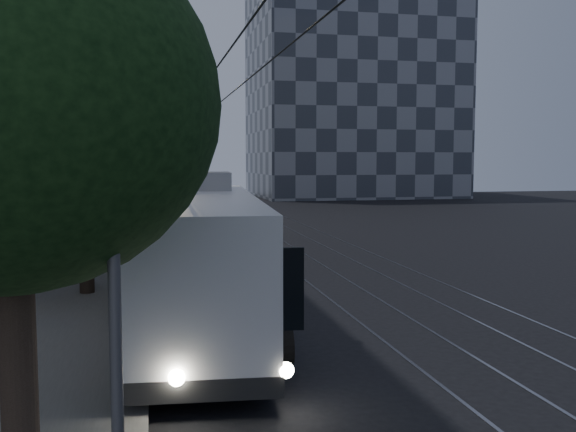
% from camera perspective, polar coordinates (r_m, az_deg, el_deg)
% --- Properties ---
extents(ground, '(120.00, 120.00, 0.00)m').
position_cam_1_polar(ground, '(18.23, 3.84, -8.19)').
color(ground, black).
rests_on(ground, ground).
extents(sidewalk, '(5.00, 90.00, 0.15)m').
position_cam_1_polar(sidewalk, '(37.38, -16.03, -1.46)').
color(sidewalk, slate).
rests_on(sidewalk, ground).
extents(tram_rails, '(4.52, 90.00, 0.02)m').
position_cam_1_polar(tram_rails, '(38.02, -0.82, -1.26)').
color(tram_rails, gray).
rests_on(tram_rails, ground).
extents(overhead_wires, '(2.23, 90.00, 6.00)m').
position_cam_1_polar(overhead_wires, '(37.07, -12.26, 3.83)').
color(overhead_wires, black).
rests_on(overhead_wires, ground).
extents(building_distant_right, '(22.00, 18.00, 24.00)m').
position_cam_1_polar(building_distant_right, '(76.02, 5.59, 10.90)').
color(building_distant_right, '#363B45').
rests_on(building_distant_right, ground).
extents(trolleybus, '(3.63, 12.78, 5.63)m').
position_cam_1_polar(trolleybus, '(16.45, -7.77, -3.46)').
color(trolleybus, silver).
rests_on(trolleybus, ground).
extents(pickup_silver, '(3.09, 6.10, 1.65)m').
position_cam_1_polar(pickup_silver, '(25.29, -10.66, -2.65)').
color(pickup_silver, '#AEAFB6').
rests_on(pickup_silver, ground).
extents(car_white_a, '(2.18, 4.29, 1.40)m').
position_cam_1_polar(car_white_a, '(34.44, -11.06, -0.85)').
color(car_white_a, silver).
rests_on(car_white_a, ground).
extents(car_white_b, '(4.10, 5.81, 1.56)m').
position_cam_1_polar(car_white_b, '(36.72, -11.13, -0.37)').
color(car_white_b, silver).
rests_on(car_white_b, ground).
extents(car_white_c, '(2.35, 4.63, 1.46)m').
position_cam_1_polar(car_white_c, '(41.71, -11.25, 0.19)').
color(car_white_c, '#B2B1B6').
rests_on(car_white_c, ground).
extents(car_white_d, '(2.91, 4.85, 1.54)m').
position_cam_1_polar(car_white_d, '(48.42, -9.88, 0.92)').
color(car_white_d, silver).
rests_on(car_white_d, ground).
extents(tree_0, '(4.98, 4.98, 7.06)m').
position_cam_1_polar(tree_0, '(8.25, -23.59, 9.12)').
color(tree_0, '#2C2218').
rests_on(tree_0, ground).
extents(tree_1, '(4.33, 4.33, 6.52)m').
position_cam_1_polar(tree_1, '(20.11, -17.74, 5.88)').
color(tree_1, '#2C2218').
rests_on(tree_1, ground).
extents(tree_2, '(4.16, 4.16, 5.85)m').
position_cam_1_polar(tree_2, '(26.36, -15.64, 4.39)').
color(tree_2, '#2C2218').
rests_on(tree_2, ground).
extents(tree_3, '(4.44, 4.44, 6.55)m').
position_cam_1_polar(tree_3, '(37.83, -14.60, 5.41)').
color(tree_3, '#2C2218').
rests_on(tree_3, ground).
extents(tree_4, '(3.83, 3.83, 6.12)m').
position_cam_1_polar(tree_4, '(43.95, -14.26, 5.12)').
color(tree_4, '#2C2218').
rests_on(tree_4, ground).
extents(tree_5, '(5.21, 5.21, 7.13)m').
position_cam_1_polar(tree_5, '(50.04, -14.01, 5.55)').
color(tree_5, '#2C2218').
rests_on(tree_5, ground).
extents(streetlamp_near, '(2.31, 0.44, 9.49)m').
position_cam_1_polar(streetlamp_near, '(16.54, -14.01, 10.36)').
color(streetlamp_near, '#5E5E60').
rests_on(streetlamp_near, ground).
extents(streetlamp_far, '(2.73, 0.44, 11.48)m').
position_cam_1_polar(streetlamp_far, '(42.07, -12.87, 8.51)').
color(streetlamp_far, '#5E5E60').
rests_on(streetlamp_far, ground).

